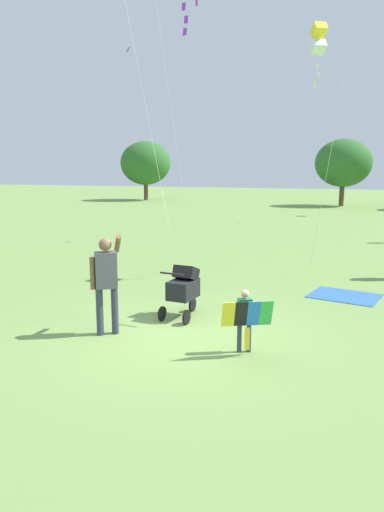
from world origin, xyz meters
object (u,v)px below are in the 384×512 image
object	(u,v)px
picnic_blanket	(345,296)
kite_green_novelty	(319,40)
child_with_butterfly_kite	(245,315)
stroller	(184,287)
person_adult_flyer	(106,277)

from	to	relation	value
picnic_blanket	kite_green_novelty	bearing A→B (deg)	117.08
kite_green_novelty	child_with_butterfly_kite	bearing A→B (deg)	-93.59
stroller	picnic_blanket	distance (m)	3.99
kite_green_novelty	picnic_blanket	bearing A→B (deg)	-62.92
person_adult_flyer	kite_green_novelty	size ratio (longest dim) A/B	0.28
stroller	kite_green_novelty	bearing A→B (deg)	67.25
stroller	picnic_blanket	size ratio (longest dim) A/B	0.75
person_adult_flyer	stroller	size ratio (longest dim) A/B	1.61
stroller	picnic_blanket	bearing A→B (deg)	41.82
picnic_blanket	person_adult_flyer	bearing A→B (deg)	-133.94
kite_green_novelty	picnic_blanket	size ratio (longest dim) A/B	4.34
child_with_butterfly_kite	stroller	size ratio (longest dim) A/B	0.92
child_with_butterfly_kite	person_adult_flyer	distance (m)	2.51
child_with_butterfly_kite	picnic_blanket	distance (m)	4.35
person_adult_flyer	stroller	xyz separation A→B (m)	(0.92, 1.37, -0.42)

